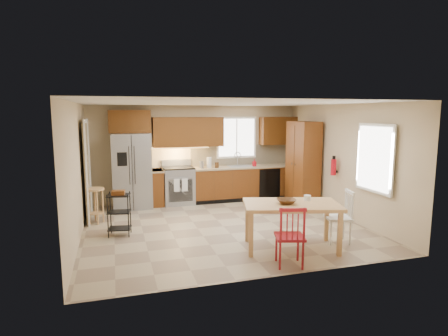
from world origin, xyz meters
TOP-DOWN VIEW (x-y plane):
  - floor at (0.00, 0.00)m, footprint 5.50×5.50m
  - ceiling at (0.00, 0.00)m, footprint 5.50×5.00m
  - wall_back at (0.00, 2.50)m, footprint 5.50×0.02m
  - wall_front at (0.00, -2.50)m, footprint 5.50×0.02m
  - wall_left at (-2.75, 0.00)m, footprint 0.02×5.00m
  - wall_right at (2.75, 0.00)m, footprint 0.02×5.00m
  - refrigerator at (-1.70, 2.12)m, footprint 0.92×0.75m
  - range_stove at (-0.55, 2.19)m, footprint 0.76×0.63m
  - base_cabinet_narrow at (-1.10, 2.20)m, footprint 0.30×0.60m
  - base_cabinet_run at (1.29, 2.20)m, footprint 2.92×0.60m
  - dishwasher at (1.85, 1.91)m, footprint 0.60×0.02m
  - backsplash at (1.29, 2.48)m, footprint 2.92×0.03m
  - upper_over_fridge at (-1.70, 2.33)m, footprint 1.00×0.35m
  - upper_left_block at (-0.25, 2.33)m, footprint 1.80×0.35m
  - upper_right_block at (2.25, 2.33)m, footprint 1.00×0.35m
  - window_back at (1.10, 2.48)m, footprint 1.12×0.04m
  - sink at (1.10, 2.20)m, footprint 0.62×0.46m
  - undercab_glow at (-0.55, 2.30)m, footprint 1.60×0.30m
  - soap_bottle at (1.48, 2.10)m, footprint 0.09×0.09m
  - paper_towel at (0.25, 2.15)m, footprint 0.12×0.12m
  - canister_steel at (0.05, 2.15)m, footprint 0.11×0.11m
  - canister_wood at (0.45, 2.12)m, footprint 0.10×0.10m
  - pantry at (2.43, 1.20)m, footprint 0.50×0.95m
  - fire_extinguisher at (2.63, 0.15)m, footprint 0.12×0.12m
  - window_right at (2.68, -1.15)m, footprint 0.04×1.02m
  - doorway at (-2.67, 1.30)m, footprint 0.04×0.95m
  - dining_table at (0.76, -1.53)m, footprint 1.78×1.29m
  - chair_red at (0.41, -2.18)m, footprint 0.54×0.54m
  - chair_white at (1.71, -1.48)m, footprint 0.54×0.54m
  - table_bowl at (0.66, -1.53)m, footprint 0.40×0.40m
  - table_jar at (1.11, -1.43)m, footprint 0.15×0.15m
  - bar_stool at (-2.50, 0.99)m, footprint 0.38×0.38m
  - utility_cart at (-2.05, 0.01)m, footprint 0.46×0.39m

SIDE VIEW (x-z plane):
  - floor at x=0.00m, z-range 0.00..0.00m
  - bar_stool at x=-2.50m, z-range 0.00..0.75m
  - dining_table at x=0.76m, z-range 0.00..0.78m
  - utility_cart at x=-2.05m, z-range 0.00..0.82m
  - base_cabinet_narrow at x=-1.10m, z-range 0.00..0.90m
  - base_cabinet_run at x=1.29m, z-range 0.00..0.90m
  - dishwasher at x=1.85m, z-range 0.06..0.84m
  - range_stove at x=-0.55m, z-range 0.00..0.92m
  - chair_red at x=0.41m, z-range 0.00..0.94m
  - chair_white at x=1.71m, z-range 0.00..0.94m
  - table_bowl at x=0.66m, z-range 0.75..0.83m
  - table_jar at x=1.11m, z-range 0.75..0.89m
  - sink at x=1.10m, z-range 0.78..0.94m
  - refrigerator at x=-1.70m, z-range 0.00..1.82m
  - canister_wood at x=0.45m, z-range 0.90..1.04m
  - canister_steel at x=0.05m, z-range 0.90..1.08m
  - soap_bottle at x=1.48m, z-range 0.90..1.09m
  - paper_towel at x=0.25m, z-range 0.90..1.18m
  - pantry at x=2.43m, z-range 0.00..2.10m
  - doorway at x=-2.67m, z-range 0.00..2.10m
  - fire_extinguisher at x=2.63m, z-range 0.92..1.28m
  - backsplash at x=1.29m, z-range 0.90..1.45m
  - wall_back at x=0.00m, z-range 0.00..2.50m
  - wall_front at x=0.00m, z-range 0.00..2.50m
  - wall_left at x=-2.75m, z-range 0.00..2.50m
  - wall_right at x=2.75m, z-range 0.00..2.50m
  - undercab_glow at x=-0.55m, z-range 1.43..1.43m
  - window_right at x=2.68m, z-range 0.79..2.11m
  - window_back at x=1.10m, z-range 1.09..2.21m
  - upper_left_block at x=-0.25m, z-range 1.45..2.20m
  - upper_right_block at x=2.25m, z-range 1.45..2.20m
  - upper_over_fridge at x=-1.70m, z-range 1.83..2.38m
  - ceiling at x=0.00m, z-range 2.49..2.51m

